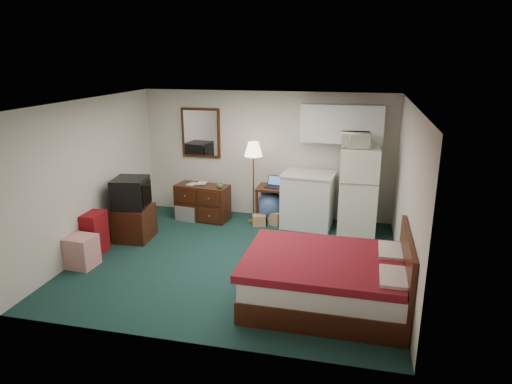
% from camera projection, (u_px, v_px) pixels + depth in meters
% --- Properties ---
extents(floor, '(5.00, 4.50, 0.01)m').
position_uv_depth(floor, '(237.00, 260.00, 7.33)').
color(floor, '#1A3A36').
rests_on(floor, ground).
extents(ceiling, '(5.00, 4.50, 0.01)m').
position_uv_depth(ceiling, '(235.00, 102.00, 6.60)').
color(ceiling, silver).
rests_on(ceiling, walls).
extents(walls, '(5.01, 4.51, 2.50)m').
position_uv_depth(walls, '(236.00, 185.00, 6.97)').
color(walls, silver).
rests_on(walls, floor).
extents(mirror, '(0.80, 0.06, 1.00)m').
position_uv_depth(mirror, '(201.00, 133.00, 9.21)').
color(mirror, white).
rests_on(mirror, walls).
extents(upper_cabinets, '(1.50, 0.35, 0.70)m').
position_uv_depth(upper_cabinets, '(342.00, 123.00, 8.39)').
color(upper_cabinets, white).
rests_on(upper_cabinets, walls).
extents(headboard, '(0.06, 1.56, 1.00)m').
position_uv_depth(headboard, '(406.00, 273.00, 5.68)').
color(headboard, '#3B1C0F').
rests_on(headboard, walls).
extents(dresser, '(1.09, 0.60, 0.71)m').
position_uv_depth(dresser, '(203.00, 202.00, 9.05)').
color(dresser, '#3B1C0F').
rests_on(dresser, floor).
extents(floor_lamp, '(0.41, 0.41, 1.59)m').
position_uv_depth(floor_lamp, '(254.00, 183.00, 8.80)').
color(floor_lamp, '#B98130').
rests_on(floor_lamp, floor).
extents(desk, '(0.56, 0.56, 0.70)m').
position_uv_depth(desk, '(272.00, 204.00, 8.99)').
color(desk, '#3B1C0F').
rests_on(desk, floor).
extents(exercise_ball, '(0.72, 0.72, 0.58)m').
position_uv_depth(exercise_ball, '(270.00, 207.00, 8.99)').
color(exercise_ball, '#3B5484').
rests_on(exercise_ball, floor).
extents(kitchen_counter, '(0.98, 0.78, 1.01)m').
position_uv_depth(kitchen_counter, '(308.00, 201.00, 8.66)').
color(kitchen_counter, white).
rests_on(kitchen_counter, floor).
extents(fridge, '(0.68, 0.68, 1.61)m').
position_uv_depth(fridge, '(358.00, 192.00, 8.15)').
color(fridge, white).
rests_on(fridge, floor).
extents(bed, '(2.05, 1.61, 0.65)m').
position_uv_depth(bed, '(325.00, 281.00, 5.96)').
color(bed, maroon).
rests_on(bed, floor).
extents(tv_stand, '(0.63, 0.68, 0.59)m').
position_uv_depth(tv_stand, '(134.00, 223.00, 8.10)').
color(tv_stand, '#3B1C0F').
rests_on(tv_stand, floor).
extents(suitcase, '(0.28, 0.43, 0.70)m').
position_uv_depth(suitcase, '(95.00, 233.00, 7.49)').
color(suitcase, maroon).
rests_on(suitcase, floor).
extents(retail_box, '(0.42, 0.42, 0.49)m').
position_uv_depth(retail_box, '(82.00, 252.00, 7.04)').
color(retail_box, silver).
rests_on(retail_box, floor).
extents(file_bin, '(0.47, 0.38, 0.30)m').
position_uv_depth(file_bin, '(188.00, 212.00, 9.10)').
color(file_bin, gray).
rests_on(file_bin, floor).
extents(cardboard_box_a, '(0.29, 0.27, 0.21)m').
position_uv_depth(cardboard_box_a, '(259.00, 220.00, 8.78)').
color(cardboard_box_a, tan).
rests_on(cardboard_box_a, floor).
extents(cardboard_box_b, '(0.28, 0.31, 0.25)m').
position_uv_depth(cardboard_box_b, '(276.00, 218.00, 8.85)').
color(cardboard_box_b, tan).
rests_on(cardboard_box_b, floor).
extents(laptop, '(0.34, 0.29, 0.21)m').
position_uv_depth(laptop, '(273.00, 182.00, 8.82)').
color(laptop, black).
rests_on(laptop, desk).
extents(crt_tv, '(0.66, 0.69, 0.52)m').
position_uv_depth(crt_tv, '(131.00, 193.00, 7.95)').
color(crt_tv, black).
rests_on(crt_tv, tv_stand).
extents(microwave, '(0.51, 0.30, 0.33)m').
position_uv_depth(microwave, '(356.00, 138.00, 7.87)').
color(microwave, white).
rests_on(microwave, fridge).
extents(book_a, '(0.16, 0.07, 0.23)m').
position_uv_depth(book_a, '(189.00, 178.00, 9.00)').
color(book_a, tan).
rests_on(book_a, dresser).
extents(book_b, '(0.19, 0.04, 0.25)m').
position_uv_depth(book_b, '(197.00, 177.00, 9.04)').
color(book_b, tan).
rests_on(book_b, dresser).
extents(mug, '(0.13, 0.10, 0.12)m').
position_uv_depth(mug, '(220.00, 185.00, 8.74)').
color(mug, '#4F9343').
rests_on(mug, dresser).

